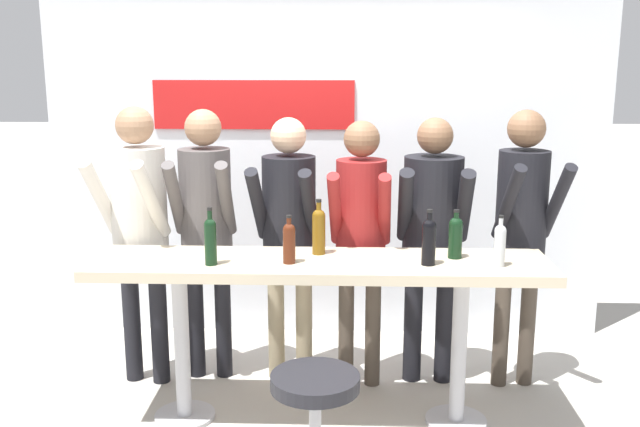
# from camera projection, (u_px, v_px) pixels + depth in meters

# --- Properties ---
(ground_plane) EXTENTS (40.00, 40.00, 0.00)m
(ground_plane) POSITION_uv_depth(u_px,v_px,m) (319.00, 420.00, 4.24)
(ground_plane) COLOR #B2ADA3
(back_wall) EXTENTS (4.20, 0.12, 2.60)m
(back_wall) POSITION_uv_depth(u_px,v_px,m) (326.00, 166.00, 5.42)
(back_wall) COLOR silver
(back_wall) RESTS_ON ground_plane
(tasting_table) EXTENTS (2.60, 0.57, 0.99)m
(tasting_table) POSITION_uv_depth(u_px,v_px,m) (319.00, 285.00, 4.06)
(tasting_table) COLOR beige
(tasting_table) RESTS_ON ground_plane
(bar_stool) EXTENTS (0.45, 0.45, 0.62)m
(bar_stool) POSITION_uv_depth(u_px,v_px,m) (315.00, 415.00, 3.44)
(bar_stool) COLOR #B2B2B7
(bar_stool) RESTS_ON ground_plane
(person_far_left) EXTENTS (0.48, 0.61, 1.82)m
(person_far_left) POSITION_uv_depth(u_px,v_px,m) (139.00, 214.00, 4.52)
(person_far_left) COLOR black
(person_far_left) RESTS_ON ground_plane
(person_left) EXTENTS (0.40, 0.54, 1.79)m
(person_left) POSITION_uv_depth(u_px,v_px,m) (206.00, 213.00, 4.60)
(person_left) COLOR black
(person_left) RESTS_ON ground_plane
(person_center_left) EXTENTS (0.45, 0.57, 1.75)m
(person_center_left) POSITION_uv_depth(u_px,v_px,m) (289.00, 220.00, 4.57)
(person_center_left) COLOR gray
(person_center_left) RESTS_ON ground_plane
(person_center) EXTENTS (0.40, 0.53, 1.73)m
(person_center) POSITION_uv_depth(u_px,v_px,m) (361.00, 223.00, 4.48)
(person_center) COLOR #473D33
(person_center) RESTS_ON ground_plane
(person_center_right) EXTENTS (0.47, 0.57, 1.75)m
(person_center_right) POSITION_uv_depth(u_px,v_px,m) (432.00, 222.00, 4.54)
(person_center_right) COLOR black
(person_center_right) RESTS_ON ground_plane
(person_right) EXTENTS (0.42, 0.56, 1.80)m
(person_right) POSITION_uv_depth(u_px,v_px,m) (522.00, 216.00, 4.47)
(person_right) COLOR #473D33
(person_right) RESTS_ON ground_plane
(wine_bottle_0) EXTENTS (0.07, 0.07, 0.27)m
(wine_bottle_0) POSITION_uv_depth(u_px,v_px,m) (289.00, 241.00, 3.94)
(wine_bottle_0) COLOR #4C1E0F
(wine_bottle_0) RESTS_ON tasting_table
(wine_bottle_1) EXTENTS (0.08, 0.08, 0.31)m
(wine_bottle_1) POSITION_uv_depth(u_px,v_px,m) (429.00, 240.00, 3.90)
(wine_bottle_1) COLOR black
(wine_bottle_1) RESTS_ON tasting_table
(wine_bottle_2) EXTENTS (0.07, 0.07, 0.32)m
(wine_bottle_2) POSITION_uv_depth(u_px,v_px,m) (210.00, 239.00, 3.90)
(wine_bottle_2) COLOR black
(wine_bottle_2) RESTS_ON tasting_table
(wine_bottle_3) EXTENTS (0.08, 0.08, 0.28)m
(wine_bottle_3) POSITION_uv_depth(u_px,v_px,m) (456.00, 235.00, 4.04)
(wine_bottle_3) COLOR black
(wine_bottle_3) RESTS_ON tasting_table
(wine_bottle_4) EXTENTS (0.08, 0.08, 0.32)m
(wine_bottle_4) POSITION_uv_depth(u_px,v_px,m) (319.00, 229.00, 4.12)
(wine_bottle_4) COLOR brown
(wine_bottle_4) RESTS_ON tasting_table
(wine_bottle_5) EXTENTS (0.06, 0.06, 0.29)m
(wine_bottle_5) POSITION_uv_depth(u_px,v_px,m) (500.00, 243.00, 3.88)
(wine_bottle_5) COLOR #B7BCC1
(wine_bottle_5) RESTS_ON tasting_table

